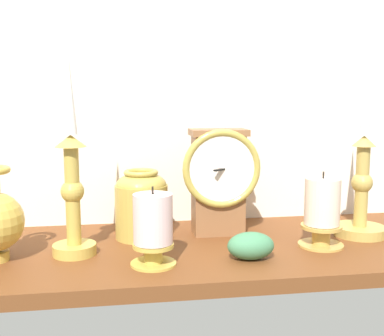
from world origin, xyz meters
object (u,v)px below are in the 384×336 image
at_px(pillar_candle_near_clock, 153,228).
at_px(candlestick_tall_left, 72,179).
at_px(mantel_clock, 219,178).
at_px(brass_vase_jar, 141,203).
at_px(candlestick_tall_center, 362,190).
at_px(pillar_candle_front, 322,211).

bearing_deg(pillar_candle_near_clock, candlestick_tall_left, 150.68).
distance_m(mantel_clock, pillar_candle_near_clock, 0.21).
height_order(brass_vase_jar, pillar_candle_near_clock, brass_vase_jar).
xyz_separation_m(candlestick_tall_left, candlestick_tall_center, (0.53, 0.03, -0.04)).
xyz_separation_m(brass_vase_jar, pillar_candle_front, (0.31, -0.10, -0.00)).
relative_size(mantel_clock, candlestick_tall_left, 0.58).
relative_size(brass_vase_jar, pillar_candle_near_clock, 1.02).
relative_size(mantel_clock, pillar_candle_near_clock, 1.63).
xyz_separation_m(candlestick_tall_center, pillar_candle_front, (-0.10, -0.05, -0.03)).
height_order(mantel_clock, candlestick_tall_center, candlestick_tall_center).
relative_size(brass_vase_jar, pillar_candle_front, 0.96).
distance_m(mantel_clock, pillar_candle_front, 0.20).
distance_m(brass_vase_jar, pillar_candle_near_clock, 0.15).
bearing_deg(candlestick_tall_left, mantel_clock, 17.22).
distance_m(pillar_candle_front, pillar_candle_near_clock, 0.31).
bearing_deg(mantel_clock, candlestick_tall_center, -10.60).
bearing_deg(pillar_candle_front, candlestick_tall_center, 27.32).
xyz_separation_m(pillar_candle_front, pillar_candle_near_clock, (-0.30, -0.05, -0.00)).
bearing_deg(candlestick_tall_center, pillar_candle_front, -152.68).
relative_size(candlestick_tall_left, pillar_candle_front, 2.64).
bearing_deg(brass_vase_jar, candlestick_tall_center, -6.91).
bearing_deg(brass_vase_jar, candlestick_tall_left, -144.92).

